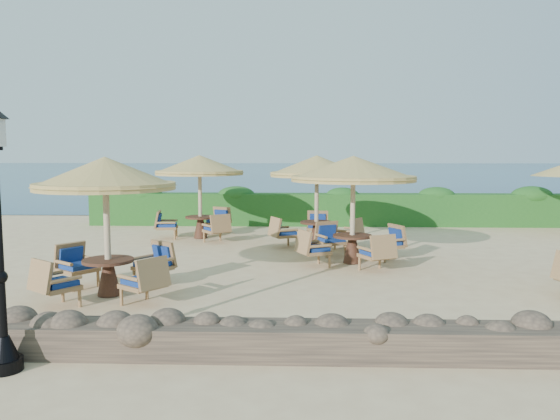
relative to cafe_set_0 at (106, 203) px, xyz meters
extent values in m
plane|color=beige|center=(4.76, 3.16, -1.78)|extent=(120.00, 120.00, 0.00)
plane|color=navy|center=(4.76, 73.16, -1.78)|extent=(160.00, 160.00, 0.00)
cube|color=#184917|center=(4.76, 10.36, -1.18)|extent=(18.00, 0.90, 1.20)
cube|color=brown|center=(4.76, -3.04, -1.56)|extent=(15.00, 0.65, 0.44)
cylinder|color=black|center=(-0.04, -3.64, -1.70)|extent=(0.44, 0.44, 0.16)
cone|color=black|center=(-0.04, -3.64, -1.48)|extent=(0.36, 0.36, 0.30)
cylinder|color=#C5AF8B|center=(0.00, 0.00, -0.58)|extent=(0.12, 0.12, 2.40)
cone|color=olive|center=(0.00, 0.00, 0.60)|extent=(2.65, 2.65, 0.55)
cylinder|color=olive|center=(0.00, 0.00, 0.32)|extent=(2.59, 2.59, 0.14)
cylinder|color=#49281A|center=(0.00, 0.00, -1.10)|extent=(0.96, 0.96, 0.06)
cone|color=#49281A|center=(0.00, 0.00, -1.45)|extent=(0.44, 0.44, 0.64)
cylinder|color=#C5AF8B|center=(4.95, 3.27, -0.58)|extent=(0.12, 0.12, 2.40)
cone|color=olive|center=(4.95, 3.27, 0.60)|extent=(3.09, 3.09, 0.55)
cylinder|color=olive|center=(4.95, 3.27, 0.32)|extent=(3.03, 3.03, 0.14)
cylinder|color=#49281A|center=(4.95, 3.27, -1.10)|extent=(0.96, 0.96, 0.06)
cone|color=#49281A|center=(4.95, 3.27, -1.45)|extent=(0.44, 0.44, 0.64)
cylinder|color=#C5AF8B|center=(0.48, 7.06, -0.58)|extent=(0.12, 0.12, 2.40)
cone|color=olive|center=(0.48, 7.06, 0.60)|extent=(2.82, 2.82, 0.55)
cylinder|color=olive|center=(0.48, 7.06, 0.32)|extent=(2.76, 2.76, 0.14)
cylinder|color=#49281A|center=(0.48, 7.06, -1.10)|extent=(0.96, 0.96, 0.06)
cone|color=#49281A|center=(0.48, 7.06, -1.45)|extent=(0.44, 0.44, 0.64)
cylinder|color=#C5AF8B|center=(4.15, 5.87, -0.58)|extent=(0.12, 0.12, 2.40)
cone|color=olive|center=(4.15, 5.87, 0.60)|extent=(2.77, 2.77, 0.55)
cylinder|color=olive|center=(4.15, 5.87, 0.32)|extent=(2.72, 2.72, 0.14)
cylinder|color=#49281A|center=(4.15, 5.87, -1.10)|extent=(0.96, 0.96, 0.06)
cone|color=#49281A|center=(4.15, 5.87, -1.45)|extent=(0.44, 0.44, 0.64)
camera|label=1|loc=(3.65, -10.11, 0.94)|focal=35.00mm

